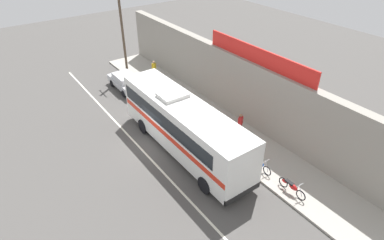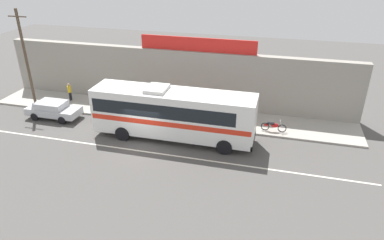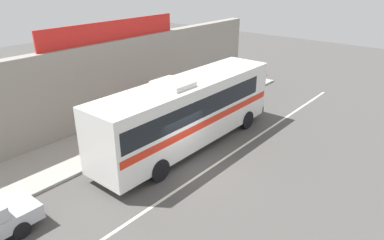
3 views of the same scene
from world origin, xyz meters
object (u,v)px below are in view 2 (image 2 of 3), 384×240
(pedestrian_by_curb, at_px, (200,103))
(pedestrian_far_right, at_px, (69,91))
(intercity_bus, at_px, (172,112))
(utility_pole, at_px, (26,58))
(parked_car, at_px, (53,109))
(motorcycle_orange, at_px, (240,122))
(motorcycle_purple, at_px, (273,126))

(pedestrian_by_curb, bearing_deg, pedestrian_far_right, -179.28)
(intercity_bus, height_order, utility_pole, utility_pole)
(utility_pole, height_order, pedestrian_by_curb, utility_pole)
(intercity_bus, height_order, parked_car, intercity_bus)
(pedestrian_by_curb, bearing_deg, intercity_bus, -103.84)
(utility_pole, height_order, motorcycle_orange, utility_pole)
(utility_pole, relative_size, motorcycle_orange, 4.23)
(motorcycle_orange, distance_m, pedestrian_far_right, 15.16)
(parked_car, distance_m, motorcycle_orange, 14.68)
(motorcycle_purple, distance_m, pedestrian_far_right, 17.60)
(utility_pole, xyz_separation_m, pedestrian_by_curb, (13.98, 1.88, -3.17))
(motorcycle_purple, bearing_deg, parked_car, -173.88)
(pedestrian_far_right, bearing_deg, parked_car, -80.94)
(motorcycle_orange, bearing_deg, utility_pole, -178.93)
(intercity_bus, relative_size, motorcycle_orange, 5.98)
(parked_car, relative_size, utility_pole, 0.53)
(parked_car, bearing_deg, motorcycle_purple, 6.12)
(parked_car, relative_size, pedestrian_far_right, 2.63)
(motorcycle_purple, bearing_deg, utility_pole, -178.97)
(motorcycle_purple, relative_size, pedestrian_far_right, 1.15)
(intercity_bus, bearing_deg, pedestrian_by_curb, 76.16)
(intercity_bus, distance_m, utility_pole, 13.34)
(parked_car, xyz_separation_m, pedestrian_far_right, (-0.51, 3.20, 0.33))
(intercity_bus, bearing_deg, pedestrian_far_right, 159.58)
(motorcycle_orange, height_order, pedestrian_by_curb, pedestrian_by_curb)
(parked_car, bearing_deg, pedestrian_by_curb, 16.65)
(motorcycle_purple, distance_m, pedestrian_by_curb, 6.07)
(parked_car, xyz_separation_m, motorcycle_purple, (17.03, 1.83, -0.17))
(pedestrian_far_right, height_order, pedestrian_by_curb, pedestrian_by_curb)
(motorcycle_purple, bearing_deg, motorcycle_orange, -179.24)
(pedestrian_far_right, distance_m, pedestrian_by_curb, 11.69)
(intercity_bus, distance_m, motorcycle_orange, 5.32)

